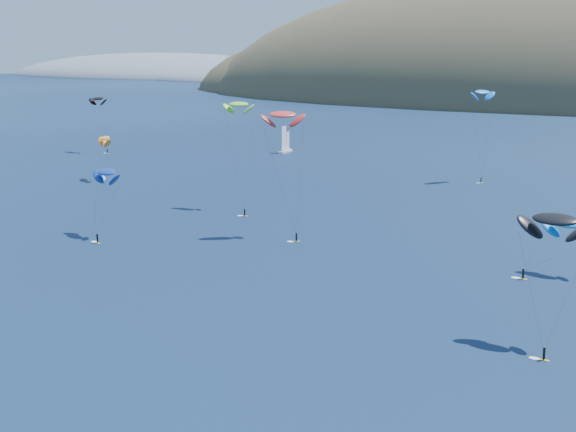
# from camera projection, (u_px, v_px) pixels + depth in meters

# --- Properties ---
(headland) EXTENTS (460.00, 250.00, 60.00)m
(headland) POSITION_uv_depth(u_px,v_px,m) (180.00, 79.00, 932.00)
(headland) COLOR slate
(headland) RESTS_ON ground
(sailboat) EXTENTS (8.97, 7.78, 11.23)m
(sailboat) POSITION_uv_depth(u_px,v_px,m) (285.00, 150.00, 296.14)
(sailboat) COLOR silver
(sailboat) RESTS_ON ground
(kitesurfer_1) EXTENTS (8.70, 9.01, 14.66)m
(kitesurfer_1) POSITION_uv_depth(u_px,v_px,m) (105.00, 138.00, 236.05)
(kitesurfer_1) COLOR yellow
(kitesurfer_1) RESTS_ON ground
(kitesurfer_3) EXTENTS (11.65, 12.81, 27.51)m
(kitesurfer_3) POSITION_uv_depth(u_px,v_px,m) (239.00, 104.00, 195.56)
(kitesurfer_3) COLOR yellow
(kitesurfer_3) RESTS_ON ground
(kitesurfer_4) EXTENTS (7.84, 8.72, 28.24)m
(kitesurfer_4) POSITION_uv_depth(u_px,v_px,m) (483.00, 92.00, 231.84)
(kitesurfer_4) COLOR yellow
(kitesurfer_4) RESTS_ON ground
(kitesurfer_5) EXTENTS (11.76, 9.95, 11.70)m
(kitesurfer_5) POSITION_uv_depth(u_px,v_px,m) (569.00, 223.00, 140.51)
(kitesurfer_5) COLOR yellow
(kitesurfer_5) RESTS_ON ground
(kitesurfer_7) EXTENTS (9.69, 10.80, 19.71)m
(kitesurfer_7) POSITION_uv_depth(u_px,v_px,m) (555.00, 219.00, 107.63)
(kitesurfer_7) COLOR yellow
(kitesurfer_7) RESTS_ON ground
(kitesurfer_9) EXTENTS (11.08, 9.90, 28.00)m
(kitesurfer_9) POSITION_uv_depth(u_px,v_px,m) (283.00, 115.00, 166.61)
(kitesurfer_9) COLOR yellow
(kitesurfer_9) RESTS_ON ground
(kitesurfer_10) EXTENTS (9.43, 11.32, 15.87)m
(kitesurfer_10) POSITION_uv_depth(u_px,v_px,m) (106.00, 172.00, 168.71)
(kitesurfer_10) COLOR yellow
(kitesurfer_10) RESTS_ON ground
(kitesurfer_12) EXTENTS (10.75, 6.06, 21.88)m
(kitesurfer_12) POSITION_uv_depth(u_px,v_px,m) (98.00, 99.00, 295.07)
(kitesurfer_12) COLOR yellow
(kitesurfer_12) RESTS_ON ground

